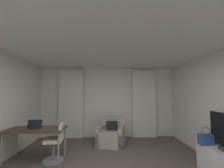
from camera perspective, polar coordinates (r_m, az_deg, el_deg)
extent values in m
cube|color=silver|center=(5.61, -1.66, -7.13)|extent=(5.12, 0.06, 2.60)
cube|color=white|center=(2.76, -1.00, 17.65)|extent=(5.12, 6.12, 0.06)
cube|color=silver|center=(5.64, -15.89, -7.47)|extent=(0.90, 0.06, 2.50)
cube|color=silver|center=(5.66, 12.52, -7.51)|extent=(0.90, 0.06, 2.50)
cube|color=#B2A899|center=(4.90, -0.40, -20.46)|extent=(0.98, 0.98, 0.44)
cube|color=#B2A899|center=(5.12, 0.41, -14.92)|extent=(0.82, 0.33, 0.40)
cube|color=#B2A899|center=(4.82, 3.86, -19.86)|extent=(0.31, 0.81, 0.58)
cube|color=#B2A899|center=(4.96, -4.54, -19.40)|extent=(0.31, 0.81, 0.58)
cube|color=black|center=(4.93, -0.09, -16.52)|extent=(0.40, 0.28, 0.37)
cube|color=#4C3828|center=(4.19, -27.58, -15.53)|extent=(1.36, 0.64, 0.04)
cylinder|color=#99999E|center=(4.80, -33.46, -18.44)|extent=(0.04, 0.04, 0.72)
cylinder|color=#99999E|center=(4.32, -18.00, -20.61)|extent=(0.04, 0.04, 0.72)
cylinder|color=#99999E|center=(4.36, -37.37, -19.85)|extent=(0.04, 0.04, 0.72)
cylinder|color=#99999E|center=(3.83, -20.38, -22.81)|extent=(0.04, 0.04, 0.72)
cylinder|color=gray|center=(4.09, -22.07, -23.40)|extent=(0.06, 0.06, 0.46)
cylinder|color=gray|center=(4.17, -22.15, -26.12)|extent=(0.48, 0.48, 0.04)
cube|color=silver|center=(4.01, -21.96, -19.77)|extent=(0.44, 0.44, 0.08)
cube|color=silver|center=(3.92, -19.35, -17.02)|extent=(0.10, 0.36, 0.34)
cube|color=#2D2D33|center=(4.27, -27.76, -14.89)|extent=(0.36, 0.28, 0.02)
cube|color=black|center=(4.15, -28.10, -13.69)|extent=(0.32, 0.11, 0.20)
cube|color=#335193|center=(3.84, 33.10, -17.80)|extent=(0.30, 0.14, 0.22)
torus|color=#335193|center=(3.80, 33.01, -15.47)|extent=(0.20, 0.02, 0.20)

